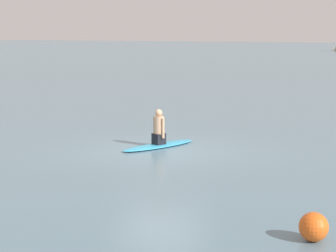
% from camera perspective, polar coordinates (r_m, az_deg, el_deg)
% --- Properties ---
extents(ground_plane, '(400.00, 400.00, 0.00)m').
position_cam_1_polar(ground_plane, '(16.93, -0.74, -2.46)').
color(ground_plane, slate).
extents(surfboard, '(2.79, 1.40, 0.08)m').
position_cam_1_polar(surfboard, '(17.64, -0.88, -1.86)').
color(surfboard, '#339EC6').
rests_on(surfboard, ground).
extents(person_paddler, '(0.41, 0.45, 1.04)m').
position_cam_1_polar(person_paddler, '(17.56, -0.88, -0.23)').
color(person_paddler, black).
rests_on(person_paddler, surfboard).
extents(buoy_marker, '(0.48, 0.48, 0.48)m').
position_cam_1_polar(buoy_marker, '(10.01, 13.74, -9.34)').
color(buoy_marker, '#E55919').
rests_on(buoy_marker, ground).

